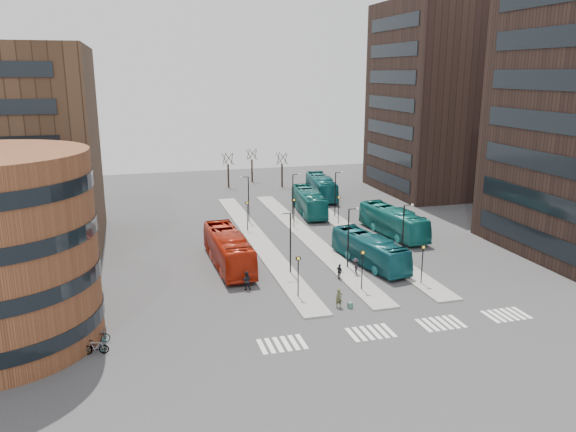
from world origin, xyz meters
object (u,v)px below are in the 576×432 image
object	(u,v)px
teal_bus_c	(393,221)
commuter_b	(340,272)
traveller	(339,298)
commuter_a	(246,280)
teal_bus_a	(369,250)
red_bus	(228,249)
teal_bus_b	(309,202)
bicycle_near	(96,346)
commuter_c	(356,267)
bicycle_far	(97,336)
suitcase	(350,305)
teal_bus_d	(321,187)
bicycle_mid	(95,347)

from	to	relation	value
teal_bus_c	commuter_b	world-z (taller)	teal_bus_c
traveller	commuter_a	bearing A→B (deg)	135.62
teal_bus_a	commuter_a	size ratio (longest dim) A/B	6.41
red_bus	teal_bus_c	xyz separation A→B (m)	(21.16, 5.78, -0.11)
teal_bus_b	red_bus	bearing A→B (deg)	-122.00
teal_bus_c	commuter_b	bearing A→B (deg)	-139.03
teal_bus_b	bicycle_near	bearing A→B (deg)	-122.05
teal_bus_b	commuter_a	bearing A→B (deg)	-112.97
commuter_c	bicycle_far	xyz separation A→B (m)	(-23.60, -7.92, -0.36)
teal_bus_c	bicycle_near	world-z (taller)	teal_bus_c
traveller	teal_bus_a	bearing A→B (deg)	51.59
bicycle_far	bicycle_near	bearing A→B (deg)	-168.55
traveller	bicycle_far	xyz separation A→B (m)	(-19.32, -1.11, -0.32)
suitcase	commuter_b	xyz separation A→B (m)	(1.55, 6.66, 0.50)
commuter_b	teal_bus_d	bearing A→B (deg)	-35.00
commuter_b	bicycle_mid	distance (m)	23.67
bicycle_far	teal_bus_c	bearing A→B (deg)	-47.79
commuter_c	red_bus	bearing A→B (deg)	-98.79
commuter_c	teal_bus_a	bearing A→B (deg)	154.71
bicycle_far	red_bus	bearing A→B (deg)	-29.42
suitcase	red_bus	distance (m)	15.64
red_bus	traveller	xyz separation A→B (m)	(7.16, -12.95, -0.96)
red_bus	commuter_c	world-z (taller)	red_bus
traveller	bicycle_mid	bearing A→B (deg)	-173.36
teal_bus_d	commuter_b	size ratio (longest dim) A/B	8.21
teal_bus_b	commuter_b	world-z (taller)	teal_bus_b
teal_bus_c	traveller	xyz separation A→B (m)	(-14.00, -18.73, -0.85)
teal_bus_a	traveller	world-z (taller)	teal_bus_a
red_bus	traveller	bearing A→B (deg)	-63.01
red_bus	teal_bus_d	distance (m)	34.17
teal_bus_d	commuter_c	size ratio (longest dim) A/B	7.17
teal_bus_a	teal_bus_c	world-z (taller)	teal_bus_c
bicycle_near	bicycle_far	bearing A→B (deg)	17.17
suitcase	teal_bus_d	bearing A→B (deg)	60.70
red_bus	bicycle_near	xyz separation A→B (m)	(-12.16, -15.61, -1.37)
teal_bus_d	bicycle_far	distance (m)	52.70
suitcase	bicycle_far	xyz separation A→B (m)	(-20.19, -0.72, 0.25)
teal_bus_c	bicycle_far	bearing A→B (deg)	-155.35
teal_bus_c	bicycle_mid	world-z (taller)	teal_bus_c
teal_bus_c	teal_bus_d	size ratio (longest dim) A/B	0.97
traveller	red_bus	bearing A→B (deg)	116.58
teal_bus_c	commuter_b	distance (m)	17.03
teal_bus_a	teal_bus_d	distance (m)	32.05
red_bus	commuter_b	xyz separation A→B (m)	(9.58, -6.67, -1.03)
traveller	commuter_c	xyz separation A→B (m)	(4.28, 6.81, 0.04)
commuter_a	commuter_c	world-z (taller)	commuter_a
red_bus	commuter_b	distance (m)	11.72
teal_bus_a	bicycle_near	world-z (taller)	teal_bus_a
traveller	commuter_b	xyz separation A→B (m)	(2.43, 6.28, -0.07)
teal_bus_c	traveller	world-z (taller)	teal_bus_c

